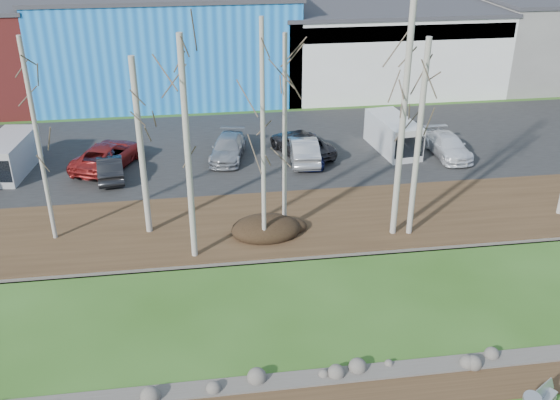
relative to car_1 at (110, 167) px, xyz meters
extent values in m
cube|color=#382616|center=(9.45, -19.22, -0.80)|extent=(80.00, 1.80, 0.03)
cube|color=#382616|center=(9.45, -6.82, -0.74)|extent=(80.00, 7.00, 0.15)
cube|color=black|center=(9.45, 3.68, -0.75)|extent=(80.00, 14.00, 0.14)
cube|color=#145EB4|center=(3.45, 17.68, 3.18)|extent=(20.00, 12.00, 8.00)
cube|color=silver|center=(21.45, 17.68, 2.43)|extent=(18.00, 12.00, 6.50)
cube|color=#333338|center=(21.45, 17.68, 5.83)|extent=(18.36, 12.24, 0.30)
cube|color=navy|center=(21.45, 11.78, 4.78)|extent=(17.64, 0.20, 1.20)
cube|color=slate|center=(37.45, 17.68, 2.68)|extent=(14.00, 12.00, 7.00)
cube|color=#A7AAAB|center=(16.08, -20.37, -0.61)|extent=(0.34, 0.48, 0.41)
cube|color=#A7AAAB|center=(15.60, -20.57, -0.25)|extent=(1.53, 1.05, 0.37)
cube|color=gray|center=(15.84, -20.52, -0.44)|extent=(0.94, 0.83, 0.31)
ellipsoid|color=black|center=(8.19, -8.01, -0.33)|extent=(3.43, 2.42, 0.67)
cylinder|color=#B2ABA0|center=(-2.00, -6.90, 4.19)|extent=(0.20, 0.20, 9.71)
cylinder|color=#B2ABA0|center=(2.51, -6.88, 3.68)|extent=(0.29, 0.29, 8.70)
cylinder|color=#B2ABA0|center=(8.01, -8.80, 4.62)|extent=(0.20, 0.20, 10.57)
cylinder|color=#B2ABA0|center=(4.69, -9.51, 4.40)|extent=(0.27, 0.27, 10.15)
cylinder|color=#B2ABA0|center=(9.18, -7.53, 4.15)|extent=(0.21, 0.21, 9.64)
cylinder|color=#B2ABA0|center=(14.40, -8.75, 5.14)|extent=(0.29, 0.29, 11.61)
cylinder|color=#B2ABA0|center=(15.19, -8.88, 4.11)|extent=(0.27, 0.27, 9.55)
imported|color=black|center=(0.00, 0.00, 0.00)|extent=(1.97, 4.27, 1.36)
imported|color=maroon|center=(-0.28, 1.63, 0.10)|extent=(4.57, 6.17, 1.56)
imported|color=#94969B|center=(7.03, 2.03, 0.00)|extent=(2.86, 4.98, 1.36)
imported|color=#131B4E|center=(11.94, 0.82, 0.06)|extent=(2.21, 4.48, 1.47)
imported|color=#A4A4A6|center=(11.64, 0.96, 0.09)|extent=(1.92, 4.79, 1.55)
imported|color=#28272A|center=(11.70, 1.98, 0.05)|extent=(4.10, 5.77, 1.46)
imported|color=white|center=(20.86, 0.46, -0.01)|extent=(2.04, 4.70, 1.35)
cube|color=white|center=(17.70, 1.94, 0.38)|extent=(2.59, 5.06, 2.12)
cube|color=black|center=(17.93, 0.04, 0.38)|extent=(2.03, 1.23, 1.31)
cube|color=silver|center=(-5.93, 1.70, 0.39)|extent=(2.65, 5.11, 2.14)
camera|label=1|loc=(5.07, -34.55, 14.39)|focal=40.00mm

